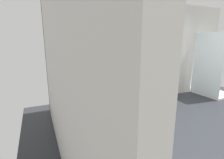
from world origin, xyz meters
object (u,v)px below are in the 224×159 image
Objects in this scene: soap_dispenser at (123,76)px; shower_tray at (211,82)px; vanity_sink_left at (79,99)px; toilet at (146,89)px; toothbrush_cup at (65,83)px; vanity_sink_right at (116,94)px.

shower_tray is at bearing -9.61° from soap_dispenser.
vanity_sink_left is 0.72× the size of toilet.
soap_dispenser reaches higher than vanity_sink_left.
shower_tray is at bearing -8.03° from toilet.
vanity_sink_left is at bearing 175.76° from shower_tray.
toothbrush_cup reaches higher than vanity_sink_left.
soap_dispenser is (0.29, 0.18, 0.41)m from vanity_sink_right.
vanity_sink_right is 0.54m from soap_dispenser.
toilet is (1.90, 0.01, 0.01)m from vanity_sink_left.
shower_tray is at bearing -6.17° from toothbrush_cup.
shower_tray reaches higher than soap_dispenser.
shower_tray is (3.19, -0.31, 0.04)m from vanity_sink_right.
shower_tray is at bearing -5.53° from vanity_sink_right.
toothbrush_cup is at bearing -179.63° from soap_dispenser.
toilet is (0.92, 0.01, 0.01)m from vanity_sink_right.
shower_tray reaches higher than vanity_sink_left.
vanity_sink_left is 0.98m from vanity_sink_right.
toilet reaches higher than toothbrush_cup.
toothbrush_cup is 1.55m from soap_dispenser.
toothbrush_cup is (-1.26, 0.17, 0.38)m from vanity_sink_right.
shower_tray is (2.90, -0.49, -0.37)m from soap_dispenser.
toilet is at bearing 0.68° from vanity_sink_right.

